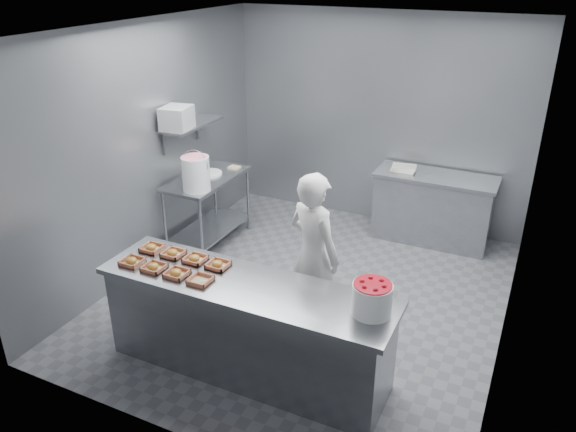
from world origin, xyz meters
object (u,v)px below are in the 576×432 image
object	(u,v)px
tray_1	(154,267)
worker	(314,254)
back_counter	(433,208)
glaze_bucket	(196,173)
service_counter	(247,328)
tray_2	(176,273)
tray_3	(200,280)
tray_0	(132,261)
tray_4	(152,248)
tray_7	(218,265)
tray_5	(173,253)
strawberry_tub	(372,298)
prep_table	(208,200)
appliance	(177,118)
tray_6	(195,259)

from	to	relation	value
tray_1	worker	world-z (taller)	worker
back_counter	glaze_bucket	xyz separation A→B (m)	(-2.43, -1.69, 0.66)
service_counter	tray_2	distance (m)	0.77
tray_3	glaze_bucket	bearing A→B (deg)	124.70
tray_0	tray_4	bearing A→B (deg)	90.00
tray_1	tray_7	xyz separation A→B (m)	(0.48, 0.28, 0.00)
tray_3	worker	distance (m)	1.17
tray_3	glaze_bucket	distance (m)	2.08
tray_0	glaze_bucket	size ratio (longest dim) A/B	0.38
tray_3	tray_5	distance (m)	0.56
tray_2	glaze_bucket	world-z (taller)	glaze_bucket
tray_1	worker	bearing A→B (deg)	42.10
tray_7	strawberry_tub	xyz separation A→B (m)	(1.43, -0.09, 0.12)
back_counter	tray_2	xyz separation A→B (m)	(-1.49, -3.39, 0.47)
prep_table	glaze_bucket	size ratio (longest dim) A/B	2.43
appliance	tray_6	bearing A→B (deg)	-61.25
prep_table	tray_2	bearing A→B (deg)	-63.14
tray_1	tray_3	bearing A→B (deg)	0.00
back_counter	tray_2	distance (m)	3.73
tray_4	tray_5	size ratio (longest dim) A/B	1.00
tray_1	appliance	distance (m)	2.21
strawberry_tub	tray_0	bearing A→B (deg)	-175.04
worker	appliance	bearing A→B (deg)	0.99
service_counter	tray_3	bearing A→B (deg)	-158.18
tray_3	strawberry_tub	xyz separation A→B (m)	(1.43, 0.19, 0.12)
tray_0	worker	distance (m)	1.66
tray_2	back_counter	bearing A→B (deg)	66.25
tray_2	tray_6	distance (m)	0.28
tray_5	strawberry_tub	distance (m)	1.92
strawberry_tub	tray_4	bearing A→B (deg)	177.53
service_counter	worker	bearing A→B (deg)	72.82
tray_4	worker	xyz separation A→B (m)	(1.33, 0.71, -0.10)
prep_table	tray_7	world-z (taller)	tray_7
prep_table	worker	bearing A→B (deg)	-29.93
tray_5	worker	distance (m)	1.31
tray_4	glaze_bucket	world-z (taller)	glaze_bucket
tray_0	tray_4	distance (m)	0.28
tray_2	appliance	bearing A→B (deg)	124.02
tray_0	tray_2	bearing A→B (deg)	0.00
back_counter	tray_5	world-z (taller)	tray_5
appliance	back_counter	bearing A→B (deg)	20.18
prep_table	tray_0	distance (m)	2.19
strawberry_tub	glaze_bucket	bearing A→B (deg)	149.86
appliance	glaze_bucket	bearing A→B (deg)	-32.04
tray_2	appliance	xyz separation A→B (m)	(-1.23, 1.82, 0.77)
tray_7	worker	world-z (taller)	worker
prep_table	tray_3	world-z (taller)	tray_3
strawberry_tub	glaze_bucket	xyz separation A→B (m)	(-2.61, 1.51, 0.07)
tray_0	tray_3	bearing A→B (deg)	0.00
tray_2	strawberry_tub	distance (m)	1.69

